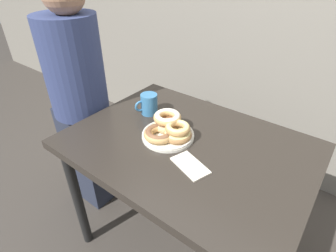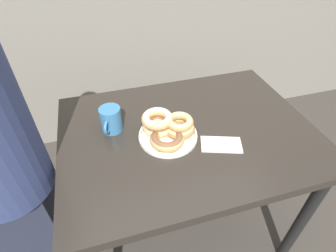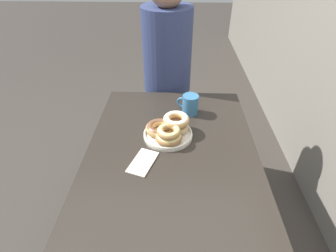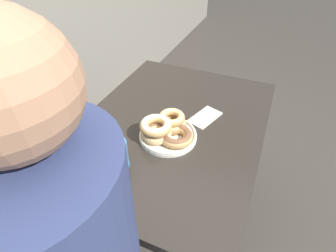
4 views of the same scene
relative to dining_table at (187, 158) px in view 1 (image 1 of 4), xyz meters
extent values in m
cube|color=#28231E|center=(0.00, 0.00, 0.07)|extent=(1.05, 0.77, 0.04)
cylinder|color=black|center=(-0.46, -0.33, -0.31)|extent=(0.05, 0.05, 0.71)
cylinder|color=black|center=(-0.46, 0.33, -0.31)|extent=(0.05, 0.05, 0.71)
cylinder|color=black|center=(0.46, 0.33, -0.31)|extent=(0.05, 0.05, 0.71)
cylinder|color=silver|center=(-0.09, -0.02, 0.09)|extent=(0.24, 0.24, 0.01)
torus|color=silver|center=(-0.09, -0.02, 0.11)|extent=(0.23, 0.23, 0.01)
torus|color=#9E7042|center=(-0.04, -0.02, 0.12)|extent=(0.14, 0.14, 0.04)
torus|color=#E0D17F|center=(-0.04, -0.02, 0.12)|extent=(0.13, 0.13, 0.03)
torus|color=#D6B27A|center=(-0.13, 0.02, 0.12)|extent=(0.17, 0.17, 0.04)
torus|color=brown|center=(-0.13, 0.02, 0.13)|extent=(0.16, 0.16, 0.03)
torus|color=tan|center=(-0.11, -0.06, 0.12)|extent=(0.18, 0.18, 0.04)
torus|color=brown|center=(-0.11, -0.06, 0.13)|extent=(0.17, 0.17, 0.03)
torus|color=#B2844C|center=(-0.04, -0.02, 0.15)|extent=(0.15, 0.15, 0.03)
torus|color=#E0D17F|center=(-0.04, -0.02, 0.16)|extent=(0.14, 0.14, 0.03)
torus|color=tan|center=(-0.13, 0.02, 0.16)|extent=(0.17, 0.17, 0.04)
torus|color=silver|center=(-0.13, 0.02, 0.17)|extent=(0.16, 0.16, 0.03)
cylinder|color=teal|center=(-0.30, 0.09, 0.14)|extent=(0.09, 0.09, 0.11)
cylinder|color=#382114|center=(-0.30, 0.09, 0.19)|extent=(0.07, 0.07, 0.00)
torus|color=teal|center=(-0.32, 0.05, 0.14)|extent=(0.04, 0.06, 0.06)
cube|color=#232838|center=(-0.72, -0.05, -0.32)|extent=(0.28, 0.20, 0.69)
cylinder|color=navy|center=(-0.69, -0.05, 0.29)|extent=(0.31, 0.31, 0.52)
cube|color=beige|center=(0.09, -0.12, 0.09)|extent=(0.18, 0.13, 0.01)
camera|label=1|loc=(0.49, -0.79, 0.78)|focal=28.00mm
camera|label=2|loc=(-0.31, -0.76, 0.81)|focal=28.00mm
camera|label=3|loc=(0.90, 0.01, 0.88)|focal=28.00mm
camera|label=4|loc=(-0.83, -0.34, 0.80)|focal=28.00mm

